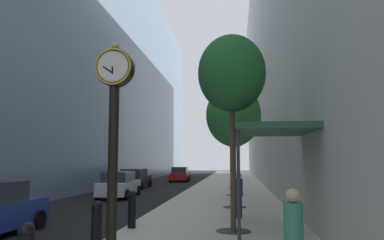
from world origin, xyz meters
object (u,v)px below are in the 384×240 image
(bollard_second, at_px, (97,225))
(street_tree_mid_near, at_px, (233,115))
(car_red_trailing, at_px, (180,174))
(car_black_mid, at_px, (135,179))
(street_tree_far, at_px, (235,127))
(street_clock, at_px, (113,140))
(pedestrian_walking, at_px, (294,235))
(street_tree_near, at_px, (232,74))
(pedestrian_by_clock, at_px, (238,193))
(car_white_near, at_px, (119,185))
(street_tree_mid_far, at_px, (234,128))
(bollard_third, at_px, (132,208))

(bollard_second, relative_size, street_tree_mid_near, 0.20)
(street_tree_mid_near, distance_m, car_red_trailing, 24.34)
(car_black_mid, bearing_deg, street_tree_far, -3.33)
(street_clock, distance_m, pedestrian_walking, 4.13)
(car_black_mid, height_order, car_red_trailing, car_black_mid)
(street_tree_near, distance_m, car_black_mid, 20.93)
(street_clock, xyz_separation_m, pedestrian_walking, (3.63, -0.94, -1.74))
(pedestrian_walking, relative_size, pedestrian_by_clock, 0.98)
(street_clock, relative_size, street_tree_near, 0.76)
(street_tree_near, height_order, car_black_mid, street_tree_near)
(bollard_second, xyz_separation_m, car_white_near, (-3.97, 14.23, 0.02))
(street_tree_mid_near, xyz_separation_m, pedestrian_walking, (1.10, -11.29, -3.47))
(car_red_trailing, bearing_deg, street_tree_mid_near, -75.25)
(bollard_second, bearing_deg, street_clock, -58.01)
(street_tree_mid_far, distance_m, pedestrian_walking, 17.72)
(pedestrian_walking, height_order, car_black_mid, pedestrian_walking)
(street_clock, xyz_separation_m, pedestrian_by_clock, (2.71, 7.06, -1.71))
(street_tree_mid_near, bearing_deg, street_tree_far, 90.00)
(street_clock, distance_m, car_black_mid, 23.78)
(street_clock, relative_size, street_tree_far, 0.79)
(street_clock, relative_size, pedestrian_walking, 2.79)
(bollard_second, height_order, pedestrian_walking, pedestrian_walking)
(bollard_third, bearing_deg, street_tree_mid_far, 74.33)
(car_red_trailing, bearing_deg, car_white_near, -93.77)
(bollard_second, height_order, street_tree_far, street_tree_far)
(pedestrian_walking, height_order, pedestrian_by_clock, pedestrian_by_clock)
(street_tree_mid_near, relative_size, street_tree_mid_far, 1.05)
(street_tree_far, distance_m, car_red_trailing, 13.39)
(bollard_second, bearing_deg, street_tree_mid_far, 77.51)
(pedestrian_walking, relative_size, car_white_near, 0.37)
(car_white_near, bearing_deg, street_tree_mid_near, -35.36)
(street_tree_mid_far, distance_m, car_black_mid, 11.23)
(bollard_second, height_order, pedestrian_by_clock, pedestrian_by_clock)
(car_black_mid, bearing_deg, pedestrian_by_clock, -61.78)
(pedestrian_by_clock, xyz_separation_m, car_black_mid, (-8.54, 15.91, -0.29))
(street_tree_mid_near, height_order, pedestrian_by_clock, street_tree_mid_near)
(street_tree_mid_far, distance_m, car_red_trailing, 18.62)
(car_white_near, bearing_deg, street_tree_mid_far, 6.84)
(bollard_third, bearing_deg, pedestrian_walking, -50.64)
(car_black_mid, bearing_deg, car_red_trailing, 78.14)
(street_tree_far, relative_size, pedestrian_by_clock, 3.47)
(street_tree_mid_far, bearing_deg, pedestrian_by_clock, -88.90)
(car_white_near, distance_m, car_red_trailing, 18.11)
(bollard_second, height_order, car_red_trailing, car_red_trailing)
(street_tree_mid_near, height_order, street_tree_far, street_tree_far)
(car_black_mid, bearing_deg, bollard_third, -74.83)
(street_clock, height_order, pedestrian_by_clock, street_clock)
(street_tree_mid_far, height_order, car_red_trailing, street_tree_mid_far)
(street_tree_mid_near, bearing_deg, car_black_mid, 123.51)
(car_red_trailing, bearing_deg, pedestrian_walking, -78.19)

